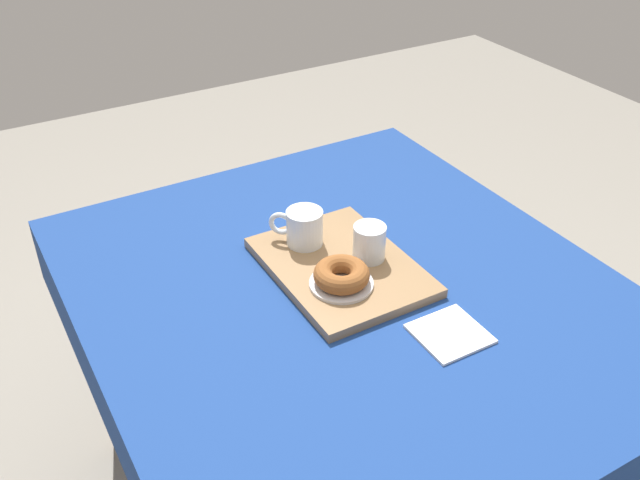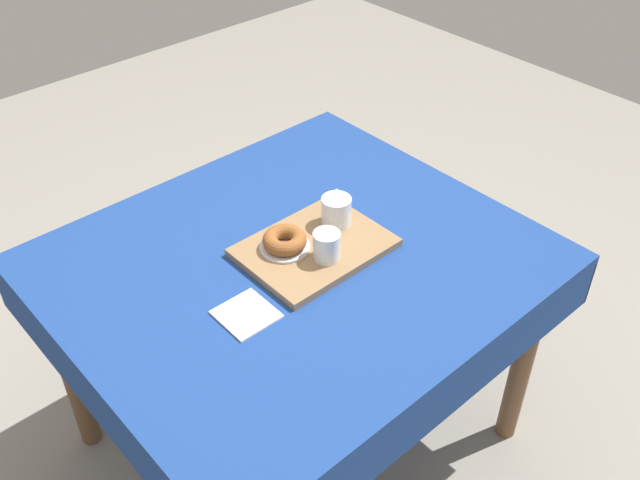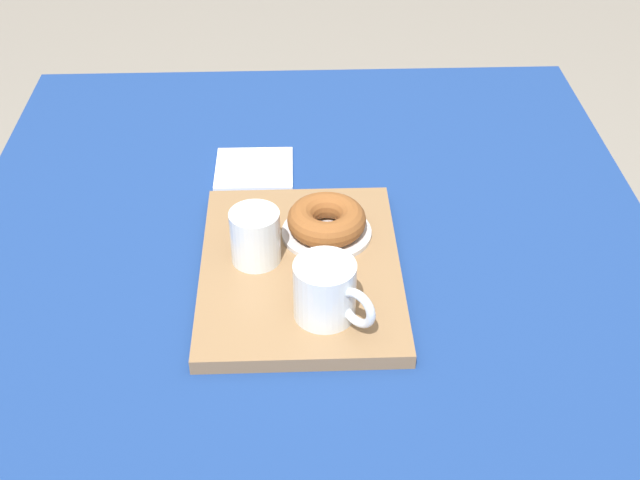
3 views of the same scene
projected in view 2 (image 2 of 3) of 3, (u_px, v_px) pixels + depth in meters
name	position (u px, v px, depth m)	size (l,w,h in m)	color
ground_plane	(300.00, 434.00, 2.36)	(6.00, 6.00, 0.00)	gray
dining_table	(295.00, 286.00, 1.95)	(1.22, 1.08, 0.76)	navy
serving_tray	(314.00, 247.00, 1.90)	(0.38, 0.29, 0.02)	olive
tea_mug_left	(336.00, 211.00, 1.95)	(0.10, 0.11, 0.08)	white
water_glass_near	(327.00, 247.00, 1.83)	(0.07, 0.07, 0.08)	white
donut_plate_left	(285.00, 247.00, 1.88)	(0.13, 0.13, 0.01)	silver
sugar_donut_left	(285.00, 240.00, 1.87)	(0.12, 0.12, 0.04)	brown
paper_napkin	(246.00, 314.00, 1.72)	(0.13, 0.13, 0.01)	white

